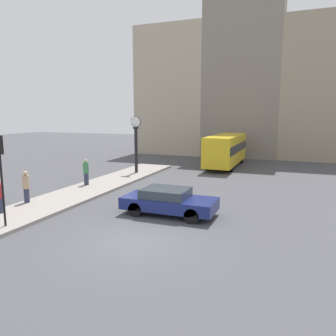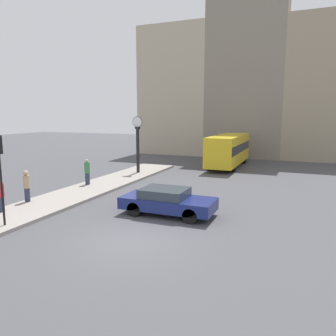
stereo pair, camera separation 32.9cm
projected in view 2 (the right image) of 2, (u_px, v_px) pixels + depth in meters
name	position (u px, v px, depth m)	size (l,w,h in m)	color
ground_plane	(130.00, 241.00, 12.42)	(120.00, 120.00, 0.00)	#47474C
sidewalk_corner	(100.00, 186.00, 21.66)	(3.06, 18.97, 0.16)	gray
building_row	(249.00, 85.00, 36.33)	(25.64, 5.00, 18.31)	#B7A88E
sedan_car	(167.00, 201.00, 15.60)	(4.46, 1.90, 1.28)	navy
bus_distant	(229.00, 149.00, 29.87)	(2.34, 8.67, 2.88)	gold
street_clock	(138.00, 144.00, 25.88)	(0.84, 0.32, 4.44)	black
pedestrian_red_top	(0.00, 196.00, 15.53)	(0.41, 0.41, 1.60)	#2D334C
pedestrian_green_hoodie	(87.00, 172.00, 21.60)	(0.35, 0.35, 1.69)	#2D334C
pedestrian_tan_coat	(27.00, 186.00, 17.30)	(0.32, 0.32, 1.68)	#2D334C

